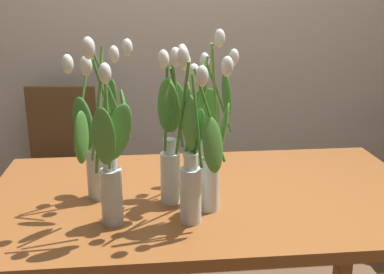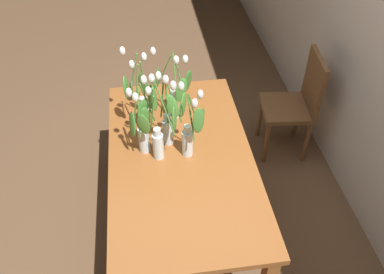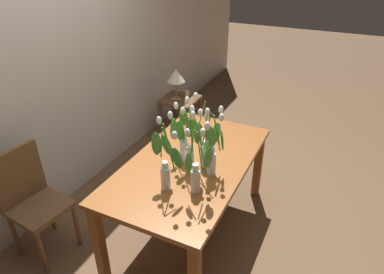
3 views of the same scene
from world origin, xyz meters
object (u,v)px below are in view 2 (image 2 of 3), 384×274
at_px(tulip_vase_2, 174,94).
at_px(tulip_vase_3, 157,130).
at_px(dining_table, 181,166).
at_px(tulip_vase_5, 191,134).
at_px(tulip_vase_4, 143,127).
at_px(tulip_vase_0, 168,118).
at_px(tulip_vase_1, 140,100).
at_px(dining_chair, 297,101).

height_order(tulip_vase_2, tulip_vase_3, tulip_vase_3).
xyz_separation_m(dining_table, tulip_vase_5, (0.00, 0.06, 0.27)).
distance_m(dining_table, tulip_vase_3, 0.33).
relative_size(tulip_vase_3, tulip_vase_4, 1.08).
height_order(tulip_vase_3, tulip_vase_4, tulip_vase_3).
distance_m(tulip_vase_4, tulip_vase_5, 0.29).
xyz_separation_m(tulip_vase_2, tulip_vase_3, (0.35, -0.14, 0.00)).
bearing_deg(tulip_vase_0, tulip_vase_3, -39.82).
height_order(tulip_vase_0, tulip_vase_2, tulip_vase_2).
bearing_deg(tulip_vase_0, tulip_vase_2, 166.16).
bearing_deg(tulip_vase_1, dining_table, 33.17).
relative_size(dining_table, tulip_vase_2, 2.87).
xyz_separation_m(tulip_vase_2, dining_chair, (-0.34, 1.04, -0.42)).
height_order(tulip_vase_5, dining_chair, tulip_vase_5).
height_order(tulip_vase_2, tulip_vase_5, tulip_vase_2).
xyz_separation_m(tulip_vase_2, tulip_vase_4, (0.31, -0.22, 0.00)).
bearing_deg(tulip_vase_3, tulip_vase_5, 81.61).
xyz_separation_m(dining_table, tulip_vase_1, (-0.34, -0.22, 0.30)).
distance_m(tulip_vase_2, tulip_vase_4, 0.38).
bearing_deg(tulip_vase_1, tulip_vase_3, 15.16).
relative_size(tulip_vase_4, tulip_vase_5, 1.06).
relative_size(dining_table, tulip_vase_0, 2.93).
relative_size(tulip_vase_1, tulip_vase_3, 1.00).
bearing_deg(tulip_vase_0, tulip_vase_5, 43.88).
height_order(tulip_vase_0, dining_chair, tulip_vase_0).
relative_size(tulip_vase_3, tulip_vase_5, 1.15).
bearing_deg(tulip_vase_2, tulip_vase_0, -13.84).
height_order(tulip_vase_1, tulip_vase_2, tulip_vase_1).
height_order(tulip_vase_1, tulip_vase_4, tulip_vase_1).
xyz_separation_m(tulip_vase_1, tulip_vase_3, (0.31, 0.08, 0.00)).
bearing_deg(tulip_vase_0, tulip_vase_1, -142.32).
height_order(tulip_vase_0, tulip_vase_3, tulip_vase_3).
relative_size(tulip_vase_2, tulip_vase_4, 1.02).
distance_m(tulip_vase_0, dining_chair, 1.32).
bearing_deg(dining_chair, tulip_vase_1, -73.41).
xyz_separation_m(tulip_vase_1, tulip_vase_4, (0.27, 0.00, -0.00)).
bearing_deg(tulip_vase_1, tulip_vase_5, 40.13).
bearing_deg(tulip_vase_5, tulip_vase_2, -170.89).
xyz_separation_m(tulip_vase_1, dining_chair, (-0.38, 1.27, -0.42)).
bearing_deg(tulip_vase_5, tulip_vase_1, -139.87).
relative_size(tulip_vase_1, tulip_vase_2, 1.06).
height_order(tulip_vase_0, tulip_vase_4, tulip_vase_0).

